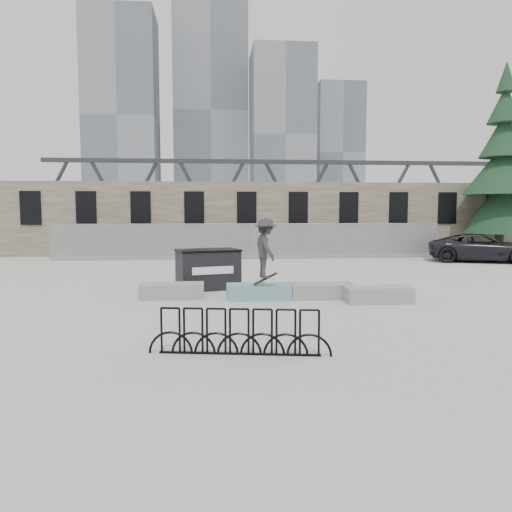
# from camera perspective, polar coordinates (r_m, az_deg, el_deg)

# --- Properties ---
(ground) EXTENTS (120.00, 120.00, 0.00)m
(ground) POSITION_cam_1_polar(r_m,az_deg,el_deg) (16.06, 2.79, -4.75)
(ground) COLOR #AEAEA9
(ground) RESTS_ON ground
(stone_wall) EXTENTS (36.00, 2.58, 4.50)m
(stone_wall) POSITION_cam_1_polar(r_m,az_deg,el_deg) (31.98, -1.23, 4.34)
(stone_wall) COLOR brown
(stone_wall) RESTS_ON ground
(chainlink_fence) EXTENTS (22.06, 0.06, 2.02)m
(chainlink_fence) POSITION_cam_1_polar(r_m,az_deg,el_deg) (28.30, -0.71, 1.74)
(chainlink_fence) COLOR gray
(chainlink_fence) RESTS_ON ground
(planter_far_left) EXTENTS (2.00, 0.90, 0.47)m
(planter_far_left) POSITION_cam_1_polar(r_m,az_deg,el_deg) (16.10, -9.57, -3.86)
(planter_far_left) COLOR gray
(planter_far_left) RESTS_ON ground
(planter_center_left) EXTENTS (2.00, 0.90, 0.47)m
(planter_center_left) POSITION_cam_1_polar(r_m,az_deg,el_deg) (15.72, 0.30, -4.01)
(planter_center_left) COLOR teal
(planter_center_left) RESTS_ON ground
(planter_center_right) EXTENTS (2.00, 0.90, 0.47)m
(planter_center_right) POSITION_cam_1_polar(r_m,az_deg,el_deg) (16.03, 7.49, -3.88)
(planter_center_right) COLOR gray
(planter_center_right) RESTS_ON ground
(planter_offset) EXTENTS (2.00, 0.90, 0.47)m
(planter_offset) POSITION_cam_1_polar(r_m,az_deg,el_deg) (15.63, 13.74, -4.22)
(planter_offset) COLOR gray
(planter_offset) RESTS_ON ground
(dumpster) EXTENTS (2.41, 1.84, 1.41)m
(dumpster) POSITION_cam_1_polar(r_m,az_deg,el_deg) (17.74, -5.51, -1.48)
(dumpster) COLOR black
(dumpster) RESTS_ON ground
(bike_rack) EXTENTS (3.55, 0.62, 0.90)m
(bike_rack) POSITION_cam_1_polar(r_m,az_deg,el_deg) (9.75, -1.92, -8.74)
(bike_rack) COLOR black
(bike_rack) RESTS_ON ground
(spruce_tree) EXTENTS (4.47, 4.47, 11.50)m
(spruce_tree) POSITION_cam_1_polar(r_m,az_deg,el_deg) (33.59, 26.30, 8.32)
(spruce_tree) COLOR #38281E
(spruce_tree) RESTS_ON ground
(skyline_towers) EXTENTS (58.00, 28.00, 48.00)m
(skyline_towers) POSITION_cam_1_polar(r_m,az_deg,el_deg) (110.95, -4.64, 14.65)
(skyline_towers) COLOR slate
(skyline_towers) RESTS_ON ground
(truss_bridge) EXTENTS (70.00, 3.00, 9.80)m
(truss_bridge) POSITION_cam_1_polar(r_m,az_deg,el_deg) (71.72, 4.65, 6.37)
(truss_bridge) COLOR #2D3033
(truss_bridge) RESTS_ON ground
(suv) EXTENTS (5.93, 4.12, 1.50)m
(suv) POSITION_cam_1_polar(r_m,az_deg,el_deg) (29.48, 24.42, 0.86)
(suv) COLOR black
(suv) RESTS_ON ground
(skateboarder) EXTENTS (0.91, 1.30, 2.05)m
(skateboarder) POSITION_cam_1_polar(r_m,az_deg,el_deg) (15.23, 1.09, 0.90)
(skateboarder) COLOR #2C2C2F
(skateboarder) RESTS_ON ground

